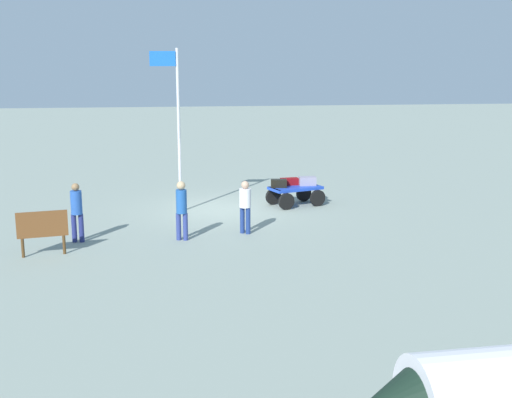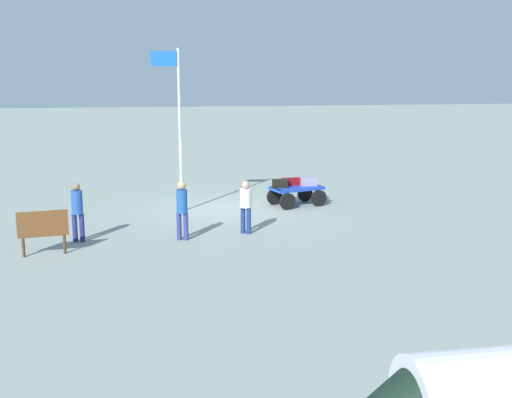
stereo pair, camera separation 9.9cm
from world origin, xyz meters
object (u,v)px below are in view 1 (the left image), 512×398
at_px(suitcase_grey, 307,181).
at_px(suitcase_maroon, 279,183).
at_px(suitcase_olive, 290,181).
at_px(signboard, 42,227).
at_px(luggage_cart, 295,193).
at_px(flagpole, 176,119).
at_px(worker_trailing, 182,207).
at_px(worker_supervisor, 77,209).
at_px(worker_lead, 245,203).

height_order(suitcase_grey, suitcase_maroon, suitcase_grey).
height_order(suitcase_olive, signboard, signboard).
distance_m(luggage_cart, flagpole, 4.96).
distance_m(worker_trailing, signboard, 3.77).
height_order(suitcase_maroon, worker_supervisor, worker_supervisor).
height_order(worker_supervisor, flagpole, flagpole).
height_order(worker_trailing, signboard, worker_trailing).
bearing_deg(suitcase_maroon, suitcase_olive, -139.58).
height_order(suitcase_grey, worker_supervisor, worker_supervisor).
bearing_deg(worker_supervisor, signboard, 59.22).
bearing_deg(worker_supervisor, worker_trailing, 175.01).
bearing_deg(worker_trailing, worker_supervisor, -4.99).
relative_size(flagpole, signboard, 4.28).
bearing_deg(signboard, suitcase_olive, -144.90).
xyz_separation_m(suitcase_grey, suitcase_maroon, (1.09, 0.22, -0.01)).
relative_size(luggage_cart, signboard, 1.64).
relative_size(suitcase_maroon, worker_lead, 0.38).
height_order(worker_trailing, flagpole, flagpole).
relative_size(worker_lead, worker_trailing, 0.93).
xyz_separation_m(flagpole, signboard, (3.66, 4.67, -2.38)).
bearing_deg(worker_trailing, flagpole, -90.42).
distance_m(suitcase_maroon, worker_trailing, 5.39).
relative_size(worker_trailing, worker_supervisor, 1.01).
bearing_deg(suitcase_grey, worker_supervisor, 27.82).
distance_m(luggage_cart, suitcase_olive, 0.51).
distance_m(suitcase_grey, suitcase_maroon, 1.11).
relative_size(worker_lead, signboard, 1.24).
distance_m(suitcase_grey, worker_supervisor, 8.56).
bearing_deg(suitcase_grey, worker_lead, 53.71).
xyz_separation_m(suitcase_maroon, flagpole, (3.56, 0.33, 2.34)).
distance_m(worker_lead, signboard, 5.70).
height_order(suitcase_olive, suitcase_grey, suitcase_grey).
distance_m(suitcase_maroon, worker_supervisor, 7.50).
bearing_deg(flagpole, worker_lead, 119.70).
relative_size(suitcase_olive, worker_supervisor, 0.40).
bearing_deg(worker_lead, suitcase_maroon, -115.48).
distance_m(worker_trailing, flagpole, 4.29).
distance_m(worker_lead, flagpole, 4.35).
bearing_deg(suitcase_grey, suitcase_maroon, 11.61).
distance_m(luggage_cart, signboard, 9.31).
bearing_deg(suitcase_grey, worker_trailing, 42.31).
height_order(suitcase_maroon, signboard, signboard).
distance_m(suitcase_olive, flagpole, 4.73).
xyz_separation_m(worker_trailing, flagpole, (-0.03, -3.69, 2.18)).
distance_m(suitcase_olive, suitcase_grey, 0.64).
relative_size(luggage_cart, worker_lead, 1.32).
height_order(suitcase_olive, worker_lead, worker_lead).
bearing_deg(worker_supervisor, suitcase_olive, -149.03).
xyz_separation_m(suitcase_olive, flagpole, (4.03, 0.74, 2.36)).
bearing_deg(suitcase_olive, luggage_cart, 108.42).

